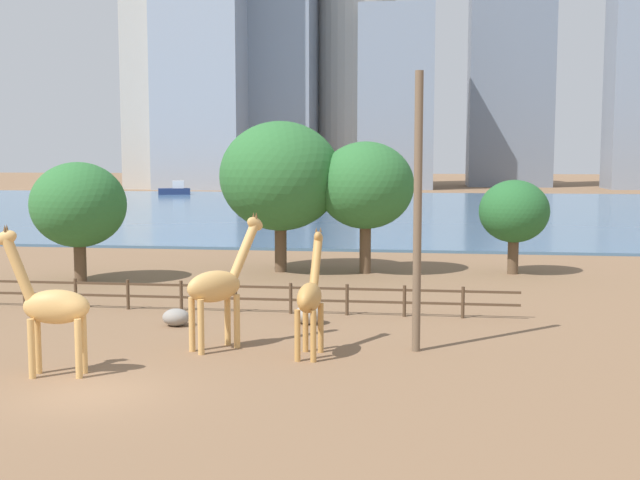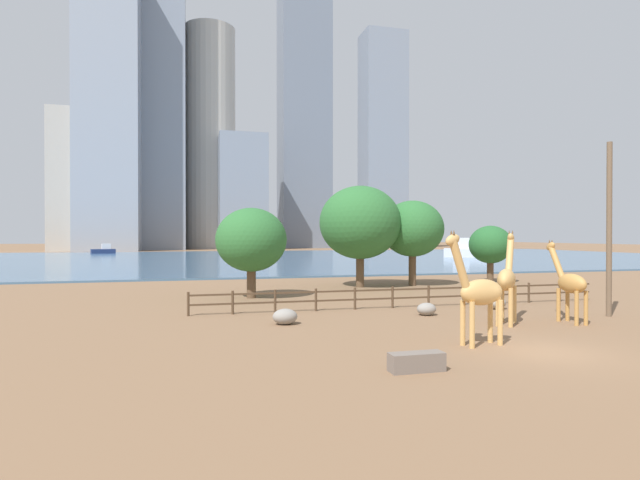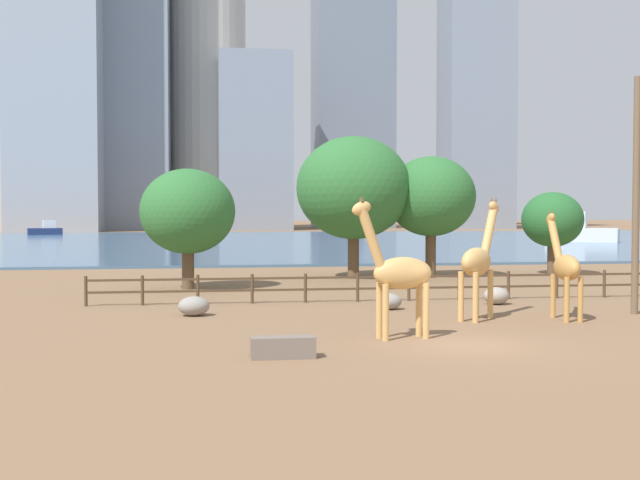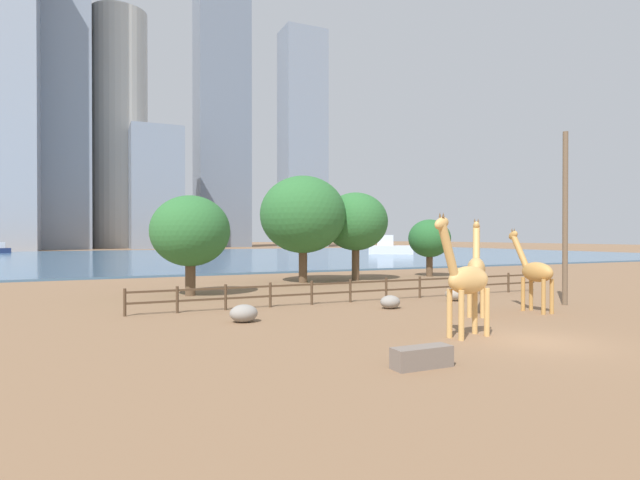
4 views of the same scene
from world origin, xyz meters
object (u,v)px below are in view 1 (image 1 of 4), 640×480
Objects in this scene: tree_right_tall at (280,176)px; giraffe_companion at (51,306)px; utility_pole at (418,213)px; boat_tug at (175,190)px; boulder_small at (309,314)px; giraffe_tall at (310,297)px; tree_left_large at (366,186)px; giraffe_young at (219,286)px; tree_left_small at (514,212)px; tree_center_broad at (78,205)px; boulder_by_pole at (176,317)px.

giraffe_companion is at bearing -97.23° from tree_right_tall.
utility_pole is 110.25m from boat_tug.
utility_pole is 7.20m from boulder_small.
boat_tug is at bearing 111.58° from tree_right_tall.
giraffe_companion reaches higher than giraffe_tall.
utility_pole is at bearing -42.40° from boulder_small.
boat_tug is at bearing 114.38° from tree_left_large.
tree_left_small is at bearing 10.67° from giraffe_young.
giraffe_tall is 3.71× the size of boulder_small.
tree_left_large reaches higher than boat_tug.
utility_pole is at bearing 95.49° from boat_tug.
boulder_small is 17.85m from tree_left_small.
tree_center_broad is 0.73× the size of tree_right_tall.
boulder_small is 0.18× the size of tree_center_broad.
boat_tug is (-34.59, 102.74, -1.22)m from giraffe_young.
tree_left_large is (0.35, 19.00, 2.95)m from giraffe_tall.
tree_left_large is at bearing 67.62° from boulder_by_pole.
giraffe_tall is at bearing -76.69° from tree_right_tall.
giraffe_young is at bearing -118.68° from boulder_small.
tree_center_broad reaches higher than boulder_small.
tree_right_tall reaches higher than tree_center_broad.
utility_pole is at bearing -105.31° from tree_left_small.
tree_center_broad reaches higher than boat_tug.
giraffe_companion is at bearing 176.38° from giraffe_young.
giraffe_tall is 0.49× the size of tree_right_tall.
utility_pole is 8.82× the size of boulder_by_pole.
giraffe_young is 19.03m from tree_left_large.
boulder_by_pole is 0.19× the size of boat_tug.
utility_pole is 1.70× the size of boat_tug.
tree_right_tall is at bearing -179.18° from tree_left_large.
giraffe_companion is 7.73m from boulder_by_pole.
boulder_small is at bearing 11.93° from giraffe_tall.
boulder_by_pole is at bearing -109.62° from giraffe_companion.
tree_left_large is 0.87× the size of tree_right_tall.
utility_pole reaches higher than tree_left_large.
tree_left_large is (7.67, 22.47, 2.80)m from giraffe_companion.
giraffe_tall is 0.79× the size of tree_left_small.
tree_left_large reaches higher than boulder_small.
utility_pole is 19.47m from tree_left_small.
tree_center_broad is at bearing -165.33° from tree_left_small.
tree_left_large is at bearing 85.35° from boulder_small.
tree_left_large is 1.40× the size of tree_left_small.
boulder_by_pole is (-9.33, 2.82, -4.35)m from utility_pole.
tree_left_small is (8.60, 19.83, 1.51)m from giraffe_tall.
giraffe_companion is 0.99× the size of giraffe_young.
tree_left_large reaches higher than tree_left_small.
tree_center_broad is (-13.45, 8.88, 3.66)m from boulder_small.
tree_center_broad reaches higher than boulder_by_pole.
tree_left_large reaches higher than tree_center_broad.
utility_pole is 1.49× the size of tree_center_broad.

